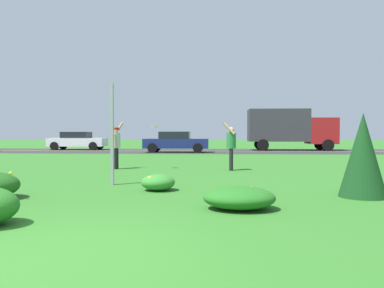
% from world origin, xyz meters
% --- Properties ---
extents(ground_plane, '(120.00, 120.00, 0.00)m').
position_xyz_m(ground_plane, '(0.00, 12.54, 0.00)').
color(ground_plane, '#2D6B23').
extents(highway_strip, '(120.00, 8.08, 0.01)m').
position_xyz_m(highway_strip, '(0.00, 25.08, 0.00)').
color(highway_strip, '#2D2D30').
rests_on(highway_strip, ground).
extents(highway_center_stripe, '(120.00, 0.16, 0.00)m').
position_xyz_m(highway_center_stripe, '(0.00, 25.08, 0.01)').
color(highway_center_stripe, yellow).
rests_on(highway_center_stripe, ground).
extents(daylily_clump_front_center, '(1.28, 1.04, 0.40)m').
position_xyz_m(daylily_clump_front_center, '(2.38, 2.92, 0.20)').
color(daylily_clump_front_center, '#23661E').
rests_on(daylily_clump_front_center, ground).
extents(daylily_clump_mid_center, '(0.80, 0.79, 0.38)m').
position_xyz_m(daylily_clump_mid_center, '(0.62, 5.06, 0.19)').
color(daylily_clump_mid_center, '#337F2D').
rests_on(daylily_clump_mid_center, ground).
extents(sign_post_near_path, '(0.07, 0.10, 2.63)m').
position_xyz_m(sign_post_near_path, '(-0.71, 5.99, 1.31)').
color(sign_post_near_path, '#93969B').
rests_on(sign_post_near_path, ground).
extents(evergreen_shrub_side, '(0.97, 0.97, 1.77)m').
position_xyz_m(evergreen_shrub_side, '(5.04, 4.38, 0.88)').
color(evergreen_shrub_side, '#143D19').
rests_on(evergreen_shrub_side, ground).
extents(person_thrower_red_cap_gray_shirt, '(0.43, 0.50, 1.77)m').
position_xyz_m(person_thrower_red_cap_gray_shirt, '(-1.75, 10.41, 0.95)').
color(person_thrower_red_cap_gray_shirt, '#B2B2B7').
rests_on(person_thrower_red_cap_gray_shirt, ground).
extents(person_catcher_green_shirt, '(0.47, 0.50, 1.73)m').
position_xyz_m(person_catcher_green_shirt, '(2.53, 10.11, 0.93)').
color(person_catcher_green_shirt, '#287038').
rests_on(person_catcher_green_shirt, ground).
extents(frisbee_lime, '(0.25, 0.25, 0.04)m').
position_xyz_m(frisbee_lime, '(-0.31, 10.49, 1.57)').
color(frisbee_lime, '#8CD133').
extents(car_white_center_left, '(4.50, 2.00, 1.45)m').
position_xyz_m(car_white_center_left, '(-9.15, 26.89, 0.74)').
color(car_white_center_left, silver).
rests_on(car_white_center_left, ground).
extents(car_navy_center_right, '(4.50, 2.00, 1.45)m').
position_xyz_m(car_navy_center_right, '(-0.78, 23.26, 0.74)').
color(car_navy_center_right, navy).
rests_on(car_navy_center_right, ground).
extents(box_truck_red, '(6.70, 2.46, 3.20)m').
position_xyz_m(box_truck_red, '(7.78, 26.89, 1.80)').
color(box_truck_red, maroon).
rests_on(box_truck_red, ground).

